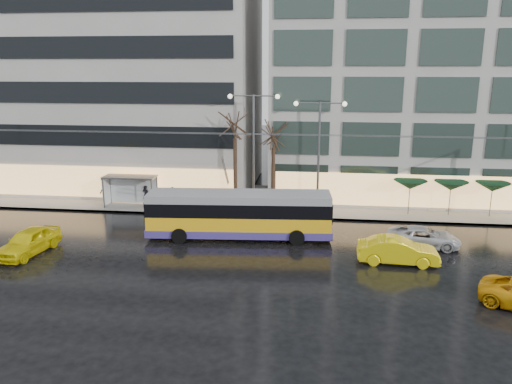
% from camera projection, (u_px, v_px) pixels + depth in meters
% --- Properties ---
extents(ground, '(140.00, 140.00, 0.00)m').
position_uv_depth(ground, '(198.00, 261.00, 29.59)').
color(ground, black).
rests_on(ground, ground).
extents(sidewalk, '(80.00, 10.00, 0.15)m').
position_uv_depth(sidewalk, '(258.00, 200.00, 42.82)').
color(sidewalk, gray).
rests_on(sidewalk, ground).
extents(kerb, '(80.00, 0.10, 0.15)m').
position_uv_depth(kerb, '(251.00, 216.00, 38.06)').
color(kerb, slate).
rests_on(kerb, ground).
extents(building_left, '(34.00, 14.00, 22.00)m').
position_uv_depth(building_left, '(75.00, 67.00, 46.99)').
color(building_left, '#9E9C97').
rests_on(building_left, sidewalk).
extents(building_right, '(32.00, 14.00, 25.00)m').
position_uv_depth(building_right, '(463.00, 49.00, 42.58)').
color(building_right, '#9E9C97').
rests_on(building_right, sidewalk).
extents(trolleybus, '(12.31, 4.99, 5.64)m').
position_uv_depth(trolleybus, '(239.00, 216.00, 33.23)').
color(trolleybus, '#EFAE14').
rests_on(trolleybus, ground).
extents(catenary, '(42.24, 5.12, 7.00)m').
position_uv_depth(catenary, '(235.00, 165.00, 36.07)').
color(catenary, '#595B60').
rests_on(catenary, ground).
extents(bus_shelter, '(4.20, 1.60, 2.51)m').
position_uv_depth(bus_shelter, '(126.00, 184.00, 40.37)').
color(bus_shelter, '#595B60').
rests_on(bus_shelter, sidewalk).
extents(street_lamp_near, '(3.96, 0.36, 9.03)m').
position_uv_depth(street_lamp_near, '(254.00, 136.00, 38.29)').
color(street_lamp_near, '#595B60').
rests_on(street_lamp_near, sidewalk).
extents(street_lamp_far, '(3.96, 0.36, 8.53)m').
position_uv_depth(street_lamp_far, '(319.00, 141.00, 37.78)').
color(street_lamp_far, '#595B60').
rests_on(street_lamp_far, sidewalk).
extents(tree_a, '(3.20, 3.20, 8.40)m').
position_uv_depth(tree_a, '(235.00, 121.00, 38.38)').
color(tree_a, black).
rests_on(tree_a, sidewalk).
extents(tree_b, '(3.20, 3.20, 7.70)m').
position_uv_depth(tree_b, '(274.00, 131.00, 38.40)').
color(tree_b, black).
rests_on(tree_b, sidewalk).
extents(parasol_a, '(2.50, 2.50, 2.65)m').
position_uv_depth(parasol_a, '(410.00, 185.00, 37.96)').
color(parasol_a, '#595B60').
rests_on(parasol_a, sidewalk).
extents(parasol_b, '(2.50, 2.50, 2.65)m').
position_uv_depth(parasol_b, '(451.00, 186.00, 37.61)').
color(parasol_b, '#595B60').
rests_on(parasol_b, sidewalk).
extents(parasol_c, '(2.50, 2.50, 2.65)m').
position_uv_depth(parasol_c, '(493.00, 187.00, 37.27)').
color(parasol_c, '#595B60').
rests_on(parasol_c, sidewalk).
extents(taxi_a, '(2.47, 4.83, 1.57)m').
position_uv_depth(taxi_a, '(28.00, 242.00, 30.56)').
color(taxi_a, yellow).
rests_on(taxi_a, ground).
extents(taxi_b, '(4.72, 1.81, 1.54)m').
position_uv_depth(taxi_b, '(398.00, 251.00, 29.10)').
color(taxi_b, yellow).
rests_on(taxi_b, ground).
extents(sedan_silver, '(4.75, 2.53, 1.27)m').
position_uv_depth(sedan_silver, '(424.00, 237.00, 31.81)').
color(sedan_silver, silver).
rests_on(sedan_silver, ground).
extents(pedestrian_a, '(1.12, 1.13, 2.19)m').
position_uv_depth(pedestrian_a, '(145.00, 187.00, 40.73)').
color(pedestrian_a, black).
rests_on(pedestrian_a, sidewalk).
extents(pedestrian_b, '(1.14, 1.09, 1.86)m').
position_uv_depth(pedestrian_b, '(173.00, 191.00, 41.55)').
color(pedestrian_b, black).
rests_on(pedestrian_b, sidewalk).
extents(pedestrian_c, '(1.25, 0.85, 2.11)m').
position_uv_depth(pedestrian_c, '(106.00, 188.00, 41.75)').
color(pedestrian_c, black).
rests_on(pedestrian_c, sidewalk).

